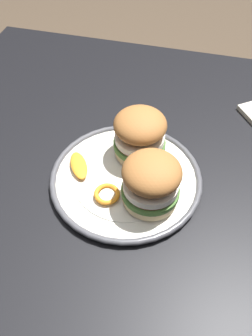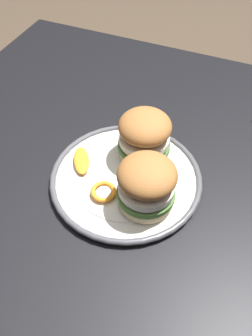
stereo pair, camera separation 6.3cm
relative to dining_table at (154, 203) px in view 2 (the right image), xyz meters
name	(u,v)px [view 2 (the right image)]	position (x,y,z in m)	size (l,w,h in m)	color
ground_plane	(143,304)	(0.00, 0.00, -0.63)	(8.00, 8.00, 0.00)	#4C3D2D
dining_table	(154,203)	(0.00, 0.00, 0.00)	(1.14, 0.94, 0.73)	black
dinner_plate	(126,178)	(0.05, 0.04, 0.11)	(0.30, 0.30, 0.02)	silver
sandwich_half_left	(144,135)	(0.04, -0.03, 0.17)	(0.14, 0.14, 0.10)	beige
sandwich_half_right	(147,183)	(-0.01, 0.08, 0.17)	(0.13, 0.13, 0.10)	beige
orange_peel_curled	(104,192)	(0.07, 0.10, 0.12)	(0.07, 0.07, 0.01)	orange
orange_peel_strip_long	(81,160)	(0.15, 0.04, 0.12)	(0.06, 0.08, 0.01)	orange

